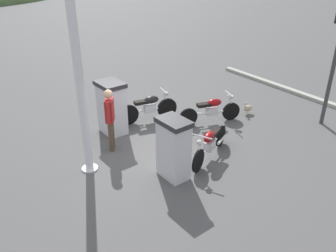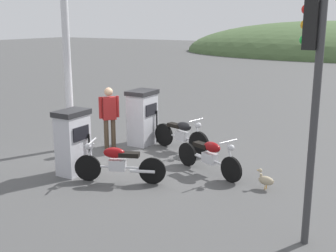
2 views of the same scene
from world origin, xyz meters
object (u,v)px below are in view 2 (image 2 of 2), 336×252
fuel_pump_near (73,142)px  motorcycle_near_pump (118,162)px  wandering_duck (266,180)px  roadside_traffic_light (312,83)px  attendant_person (109,114)px  motorcycle_extra (209,155)px  canopy_support_pole (68,73)px  motorcycle_far_pump (182,135)px  fuel_pump_far (143,117)px

fuel_pump_near → motorcycle_near_pump: size_ratio=0.79×
wandering_duck → roadside_traffic_light: size_ratio=0.11×
attendant_person → wandering_duck: attendant_person is taller
motorcycle_near_pump → wandering_duck: motorcycle_near_pump is taller
motorcycle_extra → canopy_support_pole: 4.54m
wandering_duck → canopy_support_pole: size_ratio=0.10×
wandering_duck → motorcycle_near_pump: bearing=-156.9°
motorcycle_near_pump → canopy_support_pole: size_ratio=0.44×
motorcycle_far_pump → canopy_support_pole: size_ratio=0.44×
motorcycle_near_pump → canopy_support_pole: 3.50m
wandering_duck → canopy_support_pole: bearing=178.1°
attendant_person → canopy_support_pole: bearing=-150.8°
motorcycle_far_pump → attendant_person: size_ratio=1.11×
attendant_person → canopy_support_pole: canopy_support_pole is taller
fuel_pump_near → attendant_person: 2.12m
fuel_pump_far → canopy_support_pole: (-1.47, -1.39, 1.32)m
fuel_pump_far → roadside_traffic_light: bearing=-32.8°
motorcycle_near_pump → motorcycle_extra: bearing=45.2°
fuel_pump_near → attendant_person: attendant_person is taller
motorcycle_far_pump → fuel_pump_far: bearing=179.4°
fuel_pump_far → roadside_traffic_light: roadside_traffic_light is taller
wandering_duck → motorcycle_extra: bearing=170.0°
fuel_pump_near → attendant_person: bearing=104.5°
motorcycle_far_pump → roadside_traffic_light: bearing=-40.1°
motorcycle_far_pump → roadside_traffic_light: size_ratio=0.51×
attendant_person → wandering_duck: (4.73, -0.72, -0.79)m
roadside_traffic_light → canopy_support_pole: (-6.89, 2.10, -0.48)m
motorcycle_near_pump → fuel_pump_near: bearing=-177.3°
motorcycle_extra → fuel_pump_far: bearing=154.4°
motorcycle_near_pump → canopy_support_pole: canopy_support_pole is taller
fuel_pump_far → canopy_support_pole: canopy_support_pole is taller
motorcycle_near_pump → motorcycle_extra: size_ratio=0.99×
roadside_traffic_light → motorcycle_extra: bearing=140.9°
fuel_pump_far → motorcycle_extra: fuel_pump_far is taller
fuel_pump_near → wandering_duck: size_ratio=3.50×
motorcycle_extra → wandering_duck: size_ratio=4.49×
fuel_pump_far → wandering_duck: bearing=-20.6°
fuel_pump_near → motorcycle_extra: fuel_pump_near is taller
roadside_traffic_light → canopy_support_pole: 7.22m
roadside_traffic_light → canopy_support_pole: canopy_support_pole is taller
motorcycle_far_pump → canopy_support_pole: 3.51m
motorcycle_extra → wandering_duck: motorcycle_extra is taller
attendant_person → wandering_duck: 4.84m
motorcycle_near_pump → motorcycle_far_pump: bearing=89.1°
fuel_pump_far → canopy_support_pole: 2.42m
attendant_person → wandering_duck: bearing=-8.6°
wandering_duck → canopy_support_pole: 5.99m
fuel_pump_far → fuel_pump_near: bearing=-90.0°
motorcycle_far_pump → wandering_duck: (2.91, -1.56, -0.25)m
fuel_pump_near → motorcycle_far_pump: fuel_pump_near is taller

